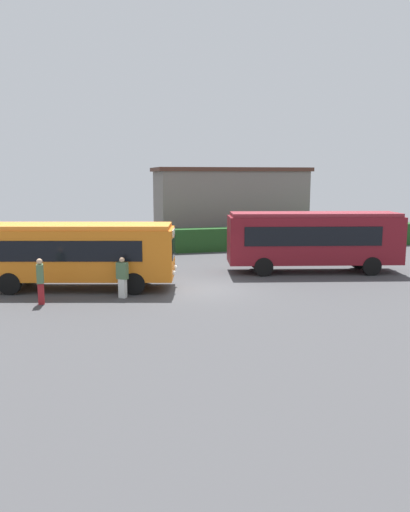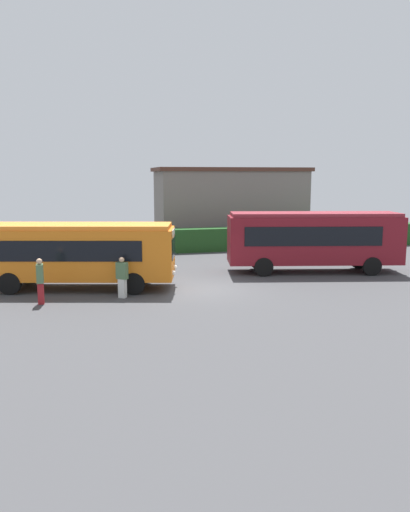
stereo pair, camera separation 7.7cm
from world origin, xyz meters
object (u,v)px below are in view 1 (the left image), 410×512
object	(u,v)px
bus_orange	(77,252)
person_center	(122,277)
person_right	(282,245)
bus_maroon	(314,238)
person_left	(40,280)

from	to	relation	value
bus_orange	person_center	distance (m)	3.03
person_right	bus_maroon	bearing A→B (deg)	-137.10
bus_orange	bus_maroon	bearing A→B (deg)	19.21
bus_maroon	person_center	distance (m)	11.19
bus_orange	person_center	size ratio (longest dim) A/B	5.18
bus_maroon	person_right	world-z (taller)	bus_maroon
bus_orange	person_right	xyz separation A→B (m)	(12.37, 5.36, -0.81)
person_left	person_center	xyz separation A→B (m)	(3.34, 0.31, -0.08)
bus_maroon	person_left	world-z (taller)	bus_maroon
person_left	person_center	world-z (taller)	person_left
person_right	person_left	bearing A→B (deg)	161.36
person_center	person_right	distance (m)	12.97
bus_orange	person_right	bearing A→B (deg)	37.06
person_left	person_center	size ratio (longest dim) A/B	1.07
person_center	bus_orange	bearing A→B (deg)	75.65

